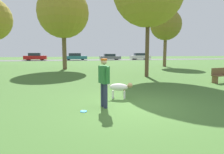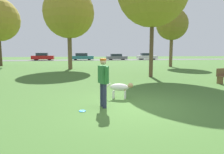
% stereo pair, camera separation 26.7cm
% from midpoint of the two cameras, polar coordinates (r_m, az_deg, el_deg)
% --- Properties ---
extents(ground_plane, '(120.00, 120.00, 0.00)m').
position_cam_midpoint_polar(ground_plane, '(6.60, 7.71, -8.43)').
color(ground_plane, '#426B2D').
extents(far_road_strip, '(120.00, 6.00, 0.01)m').
position_cam_midpoint_polar(far_road_strip, '(41.16, -6.37, 4.86)').
color(far_road_strip, '#5B5B59').
rests_on(far_road_strip, ground_plane).
extents(person, '(0.32, 0.67, 1.56)m').
position_cam_midpoint_polar(person, '(6.32, -1.31, -0.56)').
color(person, '#2D334C').
rests_on(person, ground_plane).
extents(dog, '(1.10, 0.50, 0.60)m').
position_cam_midpoint_polar(dog, '(7.60, 3.48, -3.07)').
color(dog, silver).
rests_on(dog, ground_plane).
extents(frisbee, '(0.21, 0.21, 0.02)m').
position_cam_midpoint_polar(frisbee, '(6.11, -7.23, -9.62)').
color(frisbee, '#268CE5').
rests_on(frisbee, ground_plane).
extents(tree_mid_center, '(4.94, 4.94, 7.98)m').
position_cam_midpoint_polar(tree_mid_center, '(20.75, -11.85, 17.52)').
color(tree_mid_center, brown).
rests_on(tree_mid_center, ground_plane).
extents(tree_far_right, '(3.56, 3.56, 6.60)m').
position_cam_midpoint_polar(tree_far_right, '(24.36, 17.09, 14.13)').
color(tree_far_right, brown).
rests_on(tree_far_right, ground_plane).
extents(parked_car_red, '(4.20, 1.83, 1.45)m').
position_cam_midpoint_polar(parked_car_red, '(41.67, -19.02, 5.50)').
color(parked_car_red, red).
rests_on(parked_car_red, ground_plane).
extents(parked_car_teal, '(4.59, 1.84, 1.40)m').
position_cam_midpoint_polar(parked_car_teal, '(40.88, -8.34, 5.77)').
color(parked_car_teal, teal).
rests_on(parked_car_teal, ground_plane).
extents(parked_car_grey, '(4.28, 1.71, 1.24)m').
position_cam_midpoint_polar(parked_car_grey, '(41.54, 1.49, 5.76)').
color(parked_car_grey, slate).
rests_on(parked_car_grey, ground_plane).
extents(parked_car_white, '(4.31, 1.87, 1.39)m').
position_cam_midpoint_polar(parked_car_white, '(43.24, 10.10, 5.82)').
color(parked_car_white, white).
rests_on(parked_car_white, ground_plane).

